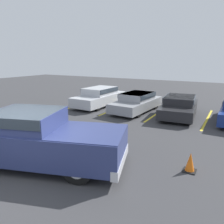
{
  "coord_description": "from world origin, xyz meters",
  "views": [
    {
      "loc": [
        5.23,
        -3.89,
        3.34
      ],
      "look_at": [
        0.58,
        4.36,
        1.0
      ],
      "focal_mm": 35.0,
      "sensor_mm": 36.0,
      "label": 1
    }
  ],
  "objects_px": {
    "parked_sedan_b": "(137,101)",
    "parked_sedan_c": "(179,105)",
    "pickup_truck": "(37,138)",
    "traffic_cone": "(190,163)",
    "parked_sedan_a": "(100,96)",
    "wheel_stop_curb": "(168,103)"
  },
  "relations": [
    {
      "from": "parked_sedan_c",
      "to": "wheel_stop_curb",
      "type": "relative_size",
      "value": 2.36
    },
    {
      "from": "pickup_truck",
      "to": "wheel_stop_curb",
      "type": "height_order",
      "value": "pickup_truck"
    },
    {
      "from": "parked_sedan_c",
      "to": "parked_sedan_b",
      "type": "bearing_deg",
      "value": -93.36
    },
    {
      "from": "pickup_truck",
      "to": "parked_sedan_b",
      "type": "distance_m",
      "value": 8.28
    },
    {
      "from": "parked_sedan_a",
      "to": "wheel_stop_curb",
      "type": "height_order",
      "value": "parked_sedan_a"
    },
    {
      "from": "parked_sedan_c",
      "to": "traffic_cone",
      "type": "distance_m",
      "value": 6.76
    },
    {
      "from": "pickup_truck",
      "to": "parked_sedan_c",
      "type": "distance_m",
      "value": 8.78
    },
    {
      "from": "parked_sedan_b",
      "to": "parked_sedan_c",
      "type": "xyz_separation_m",
      "value": [
        2.67,
        0.12,
        -0.01
      ]
    },
    {
      "from": "parked_sedan_a",
      "to": "parked_sedan_b",
      "type": "distance_m",
      "value": 3.02
    },
    {
      "from": "parked_sedan_a",
      "to": "parked_sedan_c",
      "type": "height_order",
      "value": "parked_sedan_a"
    },
    {
      "from": "parked_sedan_c",
      "to": "wheel_stop_curb",
      "type": "bearing_deg",
      "value": -160.75
    },
    {
      "from": "traffic_cone",
      "to": "parked_sedan_c",
      "type": "bearing_deg",
      "value": 105.56
    },
    {
      "from": "parked_sedan_b",
      "to": "parked_sedan_c",
      "type": "bearing_deg",
      "value": 96.26
    },
    {
      "from": "parked_sedan_b",
      "to": "parked_sedan_c",
      "type": "distance_m",
      "value": 2.67
    },
    {
      "from": "parked_sedan_b",
      "to": "traffic_cone",
      "type": "distance_m",
      "value": 7.81
    },
    {
      "from": "parked_sedan_a",
      "to": "wheel_stop_curb",
      "type": "distance_m",
      "value": 5.21
    },
    {
      "from": "parked_sedan_a",
      "to": "parked_sedan_c",
      "type": "bearing_deg",
      "value": 89.93
    },
    {
      "from": "pickup_truck",
      "to": "wheel_stop_curb",
      "type": "relative_size",
      "value": 3.17
    },
    {
      "from": "parked_sedan_c",
      "to": "wheel_stop_curb",
      "type": "xyz_separation_m",
      "value": [
        -1.49,
        3.18,
        -0.57
      ]
    },
    {
      "from": "traffic_cone",
      "to": "parked_sedan_a",
      "type": "bearing_deg",
      "value": 138.4
    },
    {
      "from": "parked_sedan_c",
      "to": "wheel_stop_curb",
      "type": "distance_m",
      "value": 3.56
    },
    {
      "from": "pickup_truck",
      "to": "traffic_cone",
      "type": "relative_size",
      "value": 9.93
    }
  ]
}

